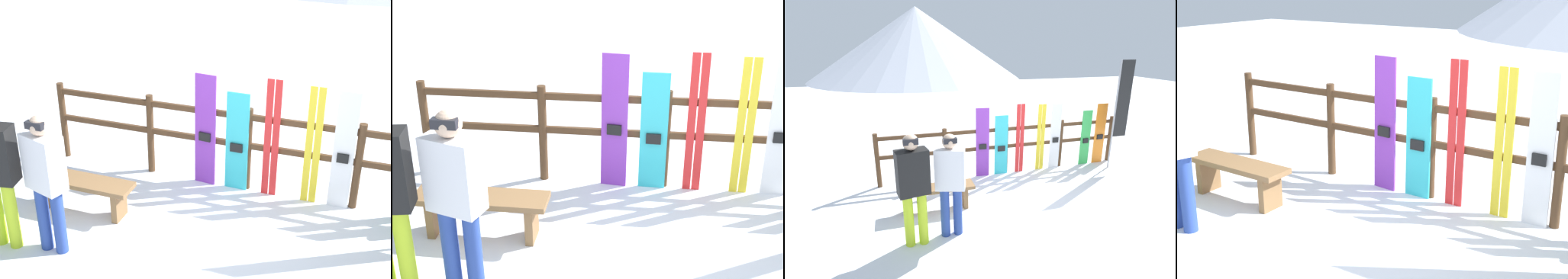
# 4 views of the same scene
# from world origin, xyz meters

# --- Properties ---
(ground_plane) EXTENTS (40.00, 40.00, 0.00)m
(ground_plane) POSITION_xyz_m (0.00, 0.00, 0.00)
(ground_plane) COLOR white
(fence) EXTENTS (5.80, 0.10, 1.18)m
(fence) POSITION_xyz_m (0.00, 1.61, 0.70)
(fence) COLOR #4C331E
(fence) RESTS_ON ground
(bench) EXTENTS (1.33, 0.36, 0.46)m
(bench) POSITION_xyz_m (-1.80, 0.35, 0.34)
(bench) COLOR brown
(bench) RESTS_ON ground
(person_white) EXTENTS (0.49, 0.36, 1.67)m
(person_white) POSITION_xyz_m (-1.70, -0.49, 0.97)
(person_white) COLOR navy
(person_white) RESTS_ON ground
(snowboard_purple) EXTENTS (0.30, 0.08, 1.59)m
(snowboard_purple) POSITION_xyz_m (-0.58, 1.55, 0.79)
(snowboard_purple) COLOR purple
(snowboard_purple) RESTS_ON ground
(snowboard_cyan) EXTENTS (0.31, 0.06, 1.40)m
(snowboard_cyan) POSITION_xyz_m (-0.14, 1.55, 0.70)
(snowboard_cyan) COLOR #2DBFCC
(snowboard_cyan) RESTS_ON ground
(ski_pair_red) EXTENTS (0.19, 0.02, 1.63)m
(ski_pair_red) POSITION_xyz_m (0.32, 1.56, 0.82)
(ski_pair_red) COLOR red
(ski_pair_red) RESTS_ON ground
(ski_pair_yellow) EXTENTS (0.20, 0.02, 1.60)m
(ski_pair_yellow) POSITION_xyz_m (0.85, 1.56, 0.80)
(ski_pair_yellow) COLOR yellow
(ski_pair_yellow) RESTS_ON ground
(snowboard_white) EXTENTS (0.26, 0.06, 1.59)m
(snowboard_white) POSITION_xyz_m (1.23, 1.55, 0.79)
(snowboard_white) COLOR white
(snowboard_white) RESTS_ON ground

